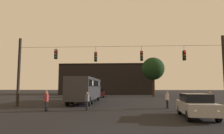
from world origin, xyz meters
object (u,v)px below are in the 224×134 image
Objects in this scene: car_far_left at (99,93)px; pedestrian_trailing at (46,100)px; city_bus at (86,87)px; pedestrian_crossing_right at (167,99)px; pedestrian_near_bus at (87,100)px; car_near_right at (196,105)px; pedestrian_crossing_center at (210,100)px; tree_left_silhouette at (153,69)px; pedestrian_crossing_left at (46,98)px.

car_far_left is 2.84× the size of pedestrian_trailing.
city_bus is 7.24× the size of pedestrian_crossing_right.
pedestrian_near_bus is at bearing -164.89° from pedestrian_crossing_right.
car_near_right is 5.46m from pedestrian_crossing_right.
pedestrian_trailing is (-10.88, 2.66, 0.08)m from car_near_right.
city_bus is 14.69m from car_near_right.
pedestrian_crossing_center is at bearing 5.73° from pedestrian_trailing.
pedestrian_crossing_center is at bearing -87.01° from tree_left_silhouette.
pedestrian_crossing_left is 1.10× the size of pedestrian_near_bus.
city_bus is at bearing -124.24° from tree_left_silhouette.
pedestrian_trailing is (-3.18, -0.85, 0.03)m from pedestrian_near_bus.
pedestrian_crossing_center is at bearing 56.69° from car_near_right.
car_far_left is at bearing 111.48° from car_near_right.
pedestrian_near_bus is (-10.34, -0.51, -0.03)m from pedestrian_crossing_center.
tree_left_silhouette is (10.50, 4.08, 4.78)m from car_far_left.
pedestrian_trailing reaches higher than pedestrian_crossing_center.
pedestrian_crossing_center is 0.20× the size of tree_left_silhouette.
pedestrian_crossing_right is 7.34m from pedestrian_near_bus.
car_far_left is at bearing 115.64° from pedestrian_crossing_right.
car_near_right is 27.57m from tree_left_silhouette.
city_bus is at bearing 148.71° from pedestrian_crossing_center.
pedestrian_trailing is at bearing -95.10° from car_far_left.
pedestrian_crossing_center is (2.64, 4.02, 0.08)m from car_near_right.
pedestrian_crossing_left is 1.82m from pedestrian_trailing.
tree_left_silhouette reaches higher than pedestrian_trailing.
pedestrian_trailing is (-13.52, -1.36, 0.00)m from pedestrian_crossing_center.
tree_left_silhouette reaches higher than car_near_right.
pedestrian_crossing_left is (-2.51, -18.69, 0.14)m from car_far_left.
city_bus is 8.83m from pedestrian_trailing.
car_near_right is at bearing -68.52° from car_far_left.
city_bus is 1.39× the size of tree_left_silhouette.
pedestrian_crossing_right is at bearing 15.11° from pedestrian_near_bus.
city_bus is 7.06× the size of pedestrian_trailing.
city_bus reaches higher than pedestrian_crossing_center.
car_near_right is 2.93× the size of pedestrian_crossing_right.
pedestrian_crossing_right is 0.19× the size of tree_left_silhouette.
pedestrian_crossing_right is (-3.26, 1.41, -0.02)m from pedestrian_crossing_center.
city_bus is 8.02m from pedestrian_near_bus.
car_near_right is at bearing -50.45° from city_bus.
car_far_left is 12.23m from tree_left_silhouette.
pedestrian_crossing_right is 0.97× the size of pedestrian_trailing.
pedestrian_trailing is at bearing -100.21° from city_bus.
car_near_right is 2.70× the size of pedestrian_crossing_left.
pedestrian_crossing_right is at bearing 96.46° from car_near_right.
pedestrian_crossing_center is 1.02× the size of pedestrian_crossing_right.
pedestrian_crossing_center is (11.71, -19.01, 0.08)m from car_far_left.
car_near_right is at bearing -83.54° from pedestrian_crossing_right.
tree_left_silhouette is at bearing 84.60° from pedestrian_crossing_right.
pedestrian_crossing_right is (8.45, -17.61, 0.05)m from car_far_left.
pedestrian_near_bus is at bearing -111.16° from tree_left_silhouette.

